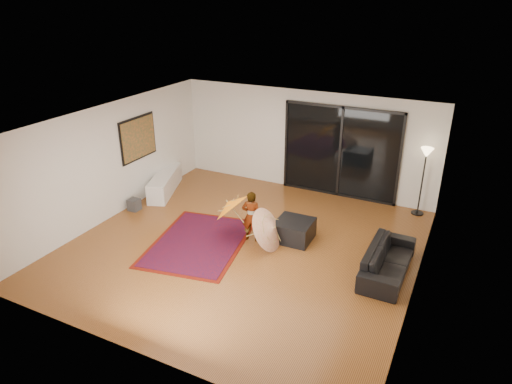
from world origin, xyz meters
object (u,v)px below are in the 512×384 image
Objects in this scene: ottoman at (294,230)px; child at (251,216)px; media_console at (165,183)px; sofa at (388,260)px.

child is (-0.83, -0.43, 0.35)m from ottoman.
child is at bearing -43.00° from media_console.
child reaches higher than ottoman.
ottoman is (4.10, -0.88, -0.04)m from media_console.
media_console is 0.98× the size of sofa.
media_console is 1.63× the size of child.
sofa is at bearing -33.06° from media_console.
child is at bearing 90.75° from sofa.
ottoman is at bearing 79.28° from sofa.
media_console is 2.40× the size of ottoman.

